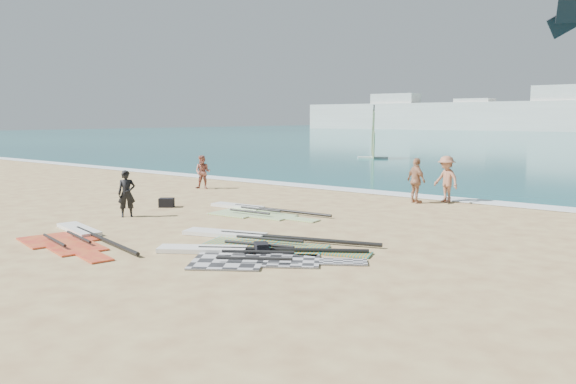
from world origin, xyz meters
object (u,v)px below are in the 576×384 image
Objects in this scene: person_wetsuit at (127,194)px; beachgoer_left at (203,172)px; gear_bag_near at (167,203)px; beachgoer_back at (416,181)px; rig_red at (76,238)px; beachgoer_mid at (446,179)px; rig_grey at (241,255)px; gear_bag_far at (262,248)px; rig_orange at (255,241)px; rig_green at (252,211)px.

beachgoer_left is (-3.78, 7.38, -0.00)m from person_wetsuit.
gear_bag_near is 5.99m from beachgoer_left.
beachgoer_back is at bearing 0.11° from person_wetsuit.
rig_red is 2.78× the size of beachgoer_mid.
rig_grey is 0.63m from gear_bag_far.
beachgoer_left is at bearing 125.70° from rig_orange.
rig_green is at bearing -55.90° from beachgoer_left.
beachgoer_mid is 1.04× the size of beachgoer_back.
rig_green is 5.28m from rig_orange.
rig_green is 8.53m from beachgoer_mid.
person_wetsuit is (-7.46, 1.27, 0.70)m from gear_bag_far.
gear_bag_near is 8.84m from gear_bag_far.
beachgoer_back is (4.88, 12.75, 0.90)m from rig_red.
beachgoer_mid is (1.29, 10.87, 0.93)m from rig_orange.
person_wetsuit reaches higher than beachgoer_left.
rig_red is at bearing -65.32° from gear_bag_near.
rig_red is 3.23× the size of person_wetsuit.
rig_green is at bearing 95.73° from rig_grey.
rig_red is 9.58× the size of gear_bag_near.
rig_grey is 3.22× the size of beachgoer_left.
gear_bag_far reaches higher than rig_red.
rig_green and rig_red have the same top height.
gear_bag_near is 0.34× the size of person_wetsuit.
person_wetsuit is at bearing 159.63° from rig_orange.
beachgoer_mid reaches higher than gear_bag_far.
person_wetsuit is (-2.89, -3.54, 0.80)m from rig_green.
beachgoer_mid is at bearing 44.38° from gear_bag_near.
beachgoer_back is (10.62, 2.09, 0.11)m from beachgoer_left.
beachgoer_mid is (5.76, 13.78, 0.94)m from rig_red.
person_wetsuit is at bearing 82.64° from beachgoer_back.
gear_bag_near is 11.70m from beachgoer_mid.
rig_green is 0.88× the size of rig_orange.
gear_bag_far reaches higher than rig_orange.
gear_bag_far is 0.24× the size of beachgoer_mid.
beachgoer_back is (-0.61, 10.74, 0.81)m from gear_bag_far.
gear_bag_far is 7.60m from person_wetsuit.
beachgoer_left is at bearing 39.61° from beachgoer_back.
rig_green is (-4.36, 5.41, -0.00)m from rig_grey.
beachgoer_back reaches higher than rig_orange.
rig_green is 3.71m from gear_bag_near.
beachgoer_left is (-11.24, 8.66, 0.70)m from gear_bag_far.
gear_bag_far is 11.81m from beachgoer_mid.
rig_red is at bearing 161.77° from rig_grey.
rig_orange is at bearing -21.01° from gear_bag_near.
rig_red is (-5.29, -1.41, -0.00)m from rig_grey.
rig_grey is at bearing 27.92° from rig_red.
rig_orange reaches higher than rig_red.
beachgoer_mid reaches higher than beachgoer_back.
gear_bag_far is at bearing -50.27° from rig_green.
beachgoer_left is (-6.67, 3.84, 0.79)m from rig_green.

